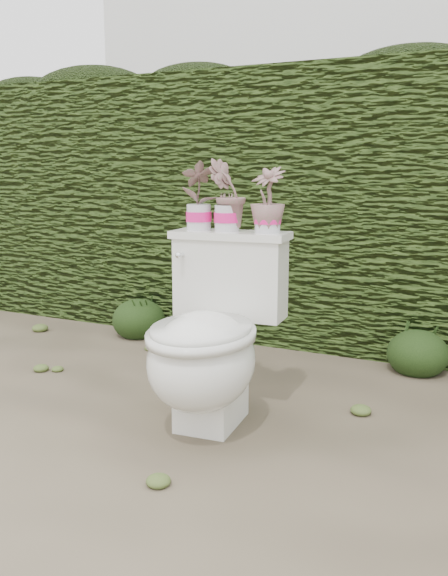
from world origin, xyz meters
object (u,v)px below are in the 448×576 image
at_px(potted_plant_left, 199,197).
at_px(potted_plant_center, 227,197).
at_px(potted_plant_right, 268,202).
at_px(toilet, 210,342).

height_order(potted_plant_left, potted_plant_center, potted_plant_center).
relative_size(potted_plant_left, potted_plant_right, 1.10).
xyz_separation_m(toilet, potted_plant_center, (-0.04, 0.24, 0.56)).
distance_m(potted_plant_left, potted_plant_center, 0.13).
height_order(toilet, potted_plant_right, potted_plant_right).
bearing_deg(potted_plant_center, toilet, 58.32).
distance_m(toilet, potted_plant_center, 0.61).
bearing_deg(potted_plant_left, toilet, 83.75).
height_order(toilet, potted_plant_center, potted_plant_center).
height_order(toilet, potted_plant_left, potted_plant_left).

